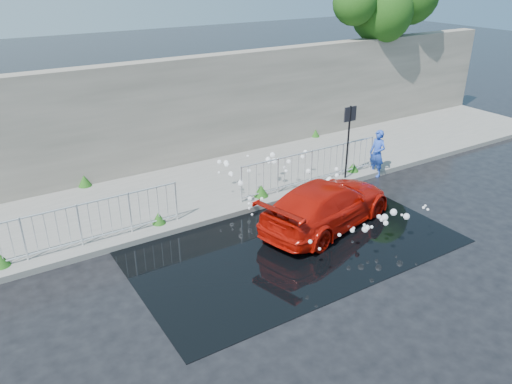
% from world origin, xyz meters
% --- Properties ---
extents(ground, '(90.00, 90.00, 0.00)m').
position_xyz_m(ground, '(0.00, 0.00, 0.00)').
color(ground, black).
rests_on(ground, ground).
extents(pavement, '(30.00, 4.00, 0.15)m').
position_xyz_m(pavement, '(0.00, 5.00, 0.07)').
color(pavement, slate).
rests_on(pavement, ground).
extents(curb, '(30.00, 0.25, 0.16)m').
position_xyz_m(curb, '(0.00, 3.00, 0.08)').
color(curb, slate).
rests_on(curb, ground).
extents(retaining_wall, '(30.00, 0.60, 3.50)m').
position_xyz_m(retaining_wall, '(0.00, 7.20, 1.90)').
color(retaining_wall, '#645F54').
rests_on(retaining_wall, pavement).
extents(puddle, '(8.00, 5.00, 0.01)m').
position_xyz_m(puddle, '(0.50, 1.00, 0.01)').
color(puddle, black).
rests_on(puddle, ground).
extents(sign_post, '(0.45, 0.06, 2.50)m').
position_xyz_m(sign_post, '(4.20, 3.10, 1.72)').
color(sign_post, black).
rests_on(sign_post, ground).
extents(tree, '(5.03, 2.47, 6.39)m').
position_xyz_m(tree, '(9.89, 7.42, 4.85)').
color(tree, '#332114').
rests_on(tree, ground).
extents(railing_left, '(5.05, 0.05, 1.10)m').
position_xyz_m(railing_left, '(-4.00, 3.35, 0.74)').
color(railing_left, silver).
rests_on(railing_left, pavement).
extents(railing_right, '(5.05, 0.05, 1.10)m').
position_xyz_m(railing_right, '(3.00, 3.35, 0.74)').
color(railing_right, silver).
rests_on(railing_right, pavement).
extents(weeds, '(12.17, 3.93, 0.35)m').
position_xyz_m(weeds, '(-0.24, 4.52, 0.31)').
color(weeds, '#194612').
rests_on(weeds, pavement).
extents(water_spray, '(3.64, 5.63, 1.12)m').
position_xyz_m(water_spray, '(1.96, 2.24, 0.73)').
color(water_spray, white).
rests_on(water_spray, ground).
extents(red_car, '(4.52, 2.72, 1.23)m').
position_xyz_m(red_car, '(1.86, 1.21, 0.61)').
color(red_car, '#AD1006').
rests_on(red_car, ground).
extents(person, '(0.43, 0.60, 1.55)m').
position_xyz_m(person, '(5.43, 3.00, 0.77)').
color(person, blue).
rests_on(person, ground).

